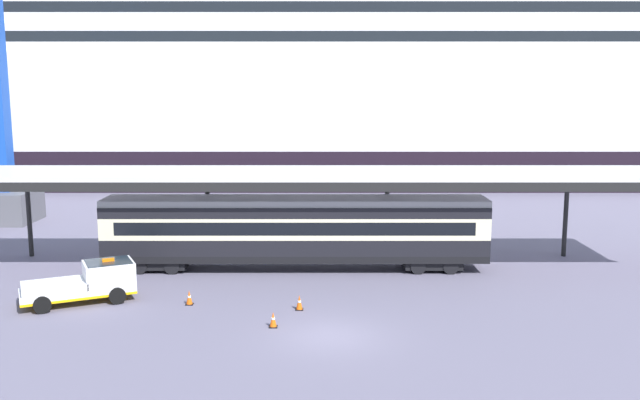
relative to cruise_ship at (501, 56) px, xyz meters
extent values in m
plane|color=slate|center=(-19.56, -50.92, -13.73)|extent=(400.00, 400.00, 0.00)
cube|color=black|center=(-0.06, 0.01, -11.69)|extent=(177.99, 22.51, 4.09)
cube|color=white|center=(-0.06, 0.01, -4.88)|extent=(177.99, 22.51, 9.53)
cube|color=white|center=(-0.06, 0.01, 1.29)|extent=(163.75, 20.71, 2.82)
cube|color=black|center=(-0.06, -10.30, 1.43)|extent=(156.63, 0.12, 1.01)
cube|color=white|center=(-0.06, 0.01, 4.11)|extent=(157.20, 19.88, 2.82)
cube|color=black|center=(-0.06, -9.88, 4.25)|extent=(150.37, 0.12, 1.01)
cube|color=silver|center=(-21.38, -39.71, -8.30)|extent=(43.54, 5.91, 0.25)
cube|color=black|center=(-21.38, -42.56, -8.68)|extent=(43.54, 0.20, 0.50)
cylinder|color=black|center=(-37.70, -37.15, -11.08)|extent=(0.28, 0.28, 5.31)
cylinder|color=black|center=(-26.82, -37.15, -11.08)|extent=(0.28, 0.28, 5.31)
cylinder|color=black|center=(-15.93, -37.15, -11.08)|extent=(0.28, 0.28, 5.31)
cylinder|color=black|center=(-5.05, -37.15, -11.08)|extent=(0.28, 0.28, 5.31)
cube|color=black|center=(-21.38, -40.21, -12.88)|extent=(21.41, 2.80, 0.40)
cube|color=black|center=(-21.38, -40.21, -12.23)|extent=(21.41, 2.80, 0.90)
cube|color=beige|center=(-21.38, -40.21, -11.18)|extent=(21.41, 2.80, 1.20)
cube|color=black|center=(-21.38, -41.58, -11.13)|extent=(19.70, 0.08, 0.72)
cube|color=black|center=(-21.38, -40.21, -10.28)|extent=(21.41, 2.80, 0.60)
cube|color=#A9A9A9|center=(-21.38, -40.21, -9.80)|extent=(21.41, 2.69, 0.36)
cube|color=black|center=(-29.09, -40.21, -13.28)|extent=(3.20, 2.35, 0.50)
cylinder|color=black|center=(-29.99, -41.38, -13.31)|extent=(0.84, 0.12, 0.84)
cylinder|color=black|center=(-28.19, -41.38, -13.31)|extent=(0.84, 0.12, 0.84)
cube|color=black|center=(-13.67, -40.21, -13.28)|extent=(3.20, 2.35, 0.50)
cylinder|color=black|center=(-14.57, -41.38, -13.31)|extent=(0.84, 0.12, 0.84)
cylinder|color=black|center=(-12.77, -41.38, -13.31)|extent=(0.84, 0.12, 0.84)
cube|color=white|center=(-31.58, -46.44, -13.15)|extent=(5.56, 4.00, 0.36)
cube|color=#F2B20C|center=(-31.58, -46.44, -13.28)|extent=(5.57, 4.02, 0.12)
cube|color=white|center=(-30.26, -45.83, -12.42)|extent=(2.88, 2.71, 1.10)
cube|color=#19232D|center=(-30.26, -45.83, -12.07)|extent=(2.66, 2.54, 0.44)
cube|color=orange|center=(-30.26, -45.83, -11.79)|extent=(0.59, 0.42, 0.16)
cube|color=white|center=(-32.53, -46.88, -12.79)|extent=(3.45, 2.97, 0.36)
cylinder|color=black|center=(-30.50, -44.84, -13.33)|extent=(0.83, 0.56, 0.80)
cylinder|color=black|center=(-29.65, -46.65, -13.33)|extent=(0.83, 0.56, 0.80)
cylinder|color=black|center=(-33.52, -46.24, -13.33)|extent=(0.83, 0.56, 0.80)
cylinder|color=black|center=(-32.67, -48.05, -13.33)|extent=(0.83, 0.56, 0.80)
cube|color=black|center=(-22.01, -49.88, -13.71)|extent=(0.36, 0.36, 0.04)
cone|color=#EA590F|center=(-22.01, -49.88, -13.37)|extent=(0.30, 0.30, 0.64)
cylinder|color=white|center=(-22.01, -49.88, -13.34)|extent=(0.17, 0.17, 0.09)
cube|color=black|center=(-26.21, -46.75, -13.71)|extent=(0.36, 0.36, 0.04)
cone|color=#EA590F|center=(-26.21, -46.75, -13.37)|extent=(0.30, 0.30, 0.65)
cylinder|color=white|center=(-26.21, -46.75, -13.34)|extent=(0.17, 0.17, 0.09)
cube|color=black|center=(-20.96, -47.53, -13.71)|extent=(0.36, 0.36, 0.04)
cone|color=#EA590F|center=(-20.96, -47.53, -13.36)|extent=(0.30, 0.30, 0.67)
cylinder|color=white|center=(-20.96, -47.53, -13.33)|extent=(0.17, 0.17, 0.09)
cube|color=#595960|center=(-44.18, -26.26, -12.53)|extent=(4.40, 4.40, 2.40)
camera|label=1|loc=(-20.00, -78.09, -3.62)|focal=38.48mm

